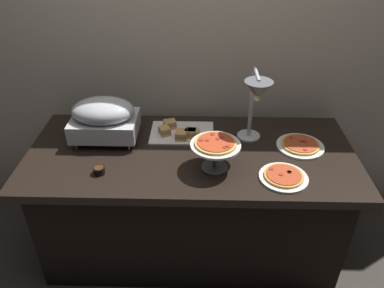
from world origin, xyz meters
name	(u,v)px	position (x,y,z in m)	size (l,w,h in m)	color
ground_plane	(191,242)	(0.00, 0.00, 0.00)	(8.00, 8.00, 0.00)	#38332D
back_wall	(193,49)	(0.00, 0.50, 1.20)	(4.40, 0.04, 2.40)	#B7A893
buffet_table	(191,200)	(0.00, 0.00, 0.39)	(1.90, 0.84, 0.76)	black
chafing_dish	(104,118)	(-0.52, 0.12, 0.91)	(0.39, 0.28, 0.27)	#B7BABF
heat_lamp	(257,96)	(0.35, 0.02, 1.11)	(0.15, 0.32, 0.46)	#B7BABF
pizza_plate_front	(284,177)	(0.49, -0.24, 0.77)	(0.26, 0.26, 0.03)	white
pizza_plate_center	(300,145)	(0.64, 0.06, 0.77)	(0.28, 0.28, 0.03)	white
pizza_plate_raised_stand	(215,147)	(0.13, -0.16, 0.90)	(0.27, 0.27, 0.17)	#595B60
sandwich_platter	(181,132)	(-0.07, 0.18, 0.78)	(0.39, 0.27, 0.06)	white
sauce_cup_near	(99,170)	(-0.48, -0.22, 0.78)	(0.06, 0.06, 0.04)	black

